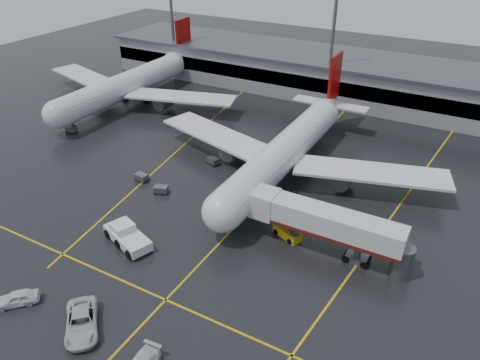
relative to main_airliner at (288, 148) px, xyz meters
The scene contains 20 objects.
ground 10.57m from the main_airliner, 90.00° to the right, with size 220.00×220.00×0.00m, color black.
apron_line_centre 10.57m from the main_airliner, 90.00° to the right, with size 0.25×90.00×0.02m, color gold.
apron_line_stop 31.98m from the main_airliner, 90.00° to the right, with size 60.00×0.25×0.02m, color gold.
apron_line_left 20.44m from the main_airliner, behind, with size 0.25×70.00×0.02m, color gold.
apron_line_right 18.49m from the main_airliner, ahead, with size 0.25×70.00×0.02m, color gold.
terminal 38.23m from the main_airliner, 90.00° to the left, with size 122.00×19.00×8.60m.
light_mast_left 56.34m from the main_airliner, 144.33° to the left, with size 3.00×1.20×25.45m.
light_mast_mid 34.26m from the main_airliner, 98.80° to the left, with size 3.00×1.20×25.45m.
main_airliner is the anchor object (origin of this frame).
second_airliner 43.68m from the main_airliner, 164.05° to the left, with size 48.80×45.60×14.10m.
jet_bridge 19.68m from the main_airliner, 52.90° to the right, with size 19.90×3.40×6.05m.
pushback_tractor 28.18m from the main_airliner, 111.19° to the right, with size 7.75×5.14×2.57m.
belt_loader 17.11m from the main_airliner, 65.76° to the right, with size 4.16×2.98×2.43m.
service_van_a 39.26m from the main_airliner, 97.10° to the right, with size 3.03×6.57×1.83m, color silver.
service_van_d 42.03m from the main_airliner, 108.62° to the right, with size 1.82×4.52×1.54m, color white.
baggage_cart_a 20.35m from the main_airliner, 132.98° to the right, with size 2.31×1.87×1.12m.
baggage_cart_b 23.01m from the main_airliner, 144.34° to the right, with size 2.10×1.46×1.12m.
baggage_cart_c 12.66m from the main_airliner, 163.77° to the right, with size 2.30×1.85×1.12m.
baggage_cart_d 47.55m from the main_airliner, behind, with size 2.32×1.88×1.12m.
baggage_cart_e 42.06m from the main_airliner, behind, with size 2.11×1.48×1.12m.
Camera 1 is at (24.14, -49.12, 35.90)m, focal length 34.15 mm.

